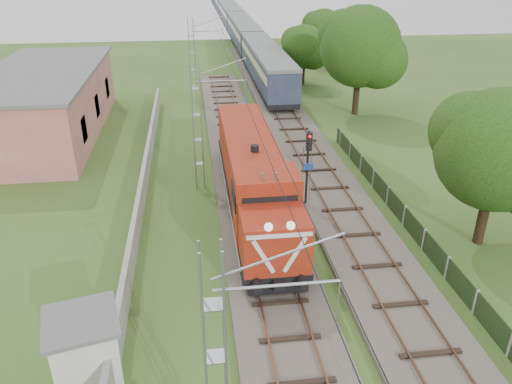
{
  "coord_description": "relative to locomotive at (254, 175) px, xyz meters",
  "views": [
    {
      "loc": [
        -3.2,
        -17.26,
        13.81
      ],
      "look_at": [
        -0.13,
        6.29,
        2.2
      ],
      "focal_mm": 35.0,
      "sensor_mm": 36.0,
      "label": 1
    }
  ],
  "objects": [
    {
      "name": "ground",
      "position": [
        0.0,
        -8.34,
        -2.26
      ],
      "size": [
        140.0,
        140.0,
        0.0
      ],
      "primitive_type": "plane",
      "color": "#35551F",
      "rests_on": "ground"
    },
    {
      "name": "track_main",
      "position": [
        0.0,
        -1.34,
        -2.08
      ],
      "size": [
        4.2,
        70.0,
        0.45
      ],
      "color": "#6B6054",
      "rests_on": "ground"
    },
    {
      "name": "track_side",
      "position": [
        5.0,
        11.66,
        -2.08
      ],
      "size": [
        4.2,
        80.0,
        0.45
      ],
      "color": "#6B6054",
      "rests_on": "ground"
    },
    {
      "name": "catenary",
      "position": [
        -2.95,
        3.66,
        1.78
      ],
      "size": [
        3.31,
        70.0,
        8.0
      ],
      "color": "gray",
      "rests_on": "ground"
    },
    {
      "name": "boundary_wall",
      "position": [
        -6.5,
        3.66,
        -1.51
      ],
      "size": [
        0.25,
        40.0,
        1.5
      ],
      "primitive_type": "cube",
      "color": "#9E9E99",
      "rests_on": "ground"
    },
    {
      "name": "station_building",
      "position": [
        -15.0,
        15.66,
        0.37
      ],
      "size": [
        8.4,
        20.4,
        5.22
      ],
      "color": "tan",
      "rests_on": "ground"
    },
    {
      "name": "fence",
      "position": [
        8.0,
        -5.34,
        -1.66
      ],
      "size": [
        0.12,
        32.0,
        1.2
      ],
      "color": "black",
      "rests_on": "ground"
    },
    {
      "name": "locomotive",
      "position": [
        0.0,
        0.0,
        0.0
      ],
      "size": [
        3.04,
        17.35,
        4.41
      ],
      "color": "black",
      "rests_on": "ground"
    },
    {
      "name": "coach_rake",
      "position": [
        5.0,
        75.58,
        0.3
      ],
      "size": [
        3.11,
        116.17,
        3.59
      ],
      "color": "black",
      "rests_on": "ground"
    },
    {
      "name": "signal_post",
      "position": [
        3.08,
        -0.13,
        1.02
      ],
      "size": [
        0.53,
        0.41,
        4.78
      ],
      "color": "black",
      "rests_on": "ground"
    },
    {
      "name": "relay_hut",
      "position": [
        -7.4,
        -11.73,
        -0.97
      ],
      "size": [
        2.98,
        2.98,
        2.56
      ],
      "color": "silver",
      "rests_on": "ground"
    },
    {
      "name": "tree_a",
      "position": [
        11.25,
        -5.01,
        2.8
      ],
      "size": [
        6.27,
        5.97,
        8.12
      ],
      "color": "#362116",
      "rests_on": "ground"
    },
    {
      "name": "tree_b",
      "position": [
        11.75,
        17.6,
        3.73
      ],
      "size": [
        7.41,
        7.06,
        9.61
      ],
      "color": "#362116",
      "rests_on": "ground"
    },
    {
      "name": "tree_c",
      "position": [
        9.31,
        29.39,
        1.78
      ],
      "size": [
        5.01,
        4.77,
        6.49
      ],
      "color": "#362116",
      "rests_on": "ground"
    },
    {
      "name": "tree_d",
      "position": [
        13.86,
        38.56,
        2.18
      ],
      "size": [
        5.5,
        5.24,
        7.13
      ],
      "color": "#362116",
      "rests_on": "ground"
    }
  ]
}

